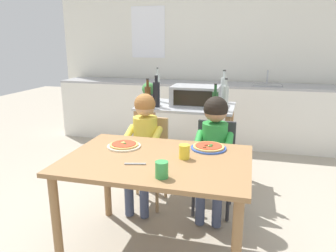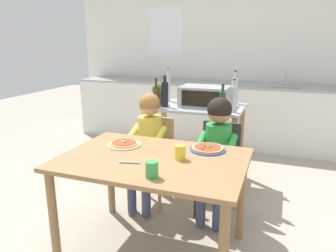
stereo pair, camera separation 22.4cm
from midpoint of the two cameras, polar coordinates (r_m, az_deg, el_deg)
The scene contains 22 objects.
ground_plane at distance 3.60m, azimuth 7.10°, elevation -10.07°, with size 12.48×12.48×0.00m, color #A89E8C.
back_wall_tiled at distance 5.17m, azimuth 12.62°, elevation 12.83°, with size 5.18×0.13×2.70m.
kitchen_counter at distance 4.88m, azimuth 11.40°, elevation 2.14°, with size 4.66×0.60×1.11m.
kitchen_island_cart at distance 3.48m, azimuth 6.66°, elevation -0.88°, with size 1.01×0.64×0.85m.
toaster_oven at distance 3.39m, azimuth 8.49°, elevation 5.30°, with size 0.50×0.35×0.21m.
bottle_clear_vinegar at distance 3.32m, azimuth 1.37°, elevation 5.81°, with size 0.07×0.07×0.33m.
bottle_dark_olive_oil at distance 3.14m, azimuth 13.64°, elevation 4.74°, with size 0.06×0.06×0.32m.
bottle_squat_spirits at distance 3.63m, azimuth 1.79°, elevation 6.91°, with size 0.05×0.05×0.38m.
bottle_brown_beer at distance 3.09m, azimuth 11.77°, elevation 4.26°, with size 0.06×0.06×0.28m.
bottle_slim_sauce at distance 3.59m, azimuth 13.61°, elevation 6.26°, with size 0.07×0.07×0.36m.
bottle_tall_green_wine at distance 3.30m, azimuth -0.20°, elevation 5.41°, with size 0.06×0.06×0.30m.
potted_herb_plant at distance 3.45m, azimuth 0.05°, elevation 6.03°, with size 0.14×0.14×0.24m.
dining_table at distance 2.25m, azimuth 0.21°, elevation -8.14°, with size 1.27×0.88×0.74m.
dining_chair_left at distance 3.04m, azimuth -0.60°, elevation -5.01°, with size 0.36×0.36×0.81m.
dining_chair_right at distance 2.91m, azimuth 11.27°, elevation -6.29°, with size 0.36×0.36×0.81m.
child_in_yellow_shirt at distance 2.87m, azimuth -1.45°, elevation -2.07°, with size 0.32×0.42×1.05m.
child_in_green_shirt at distance 2.73m, azimuth 11.11°, elevation -2.93°, with size 0.32×0.42×1.05m.
pizza_plate_cream at distance 2.46m, azimuth -5.32°, elevation -3.26°, with size 0.25×0.25×0.03m.
pizza_plate_blue_rimmed at distance 2.38m, azimuth 9.80°, elevation -4.03°, with size 0.26×0.26×0.03m.
drinking_cup_green at distance 1.89m, azimuth 0.50°, elevation -7.82°, with size 0.08×0.08×0.10m, color green.
drinking_cup_yellow at distance 2.17m, azimuth 5.14°, elevation -4.74°, with size 0.07×0.07×0.10m, color yellow.
serving_spoon at distance 2.11m, azimuth -3.86°, elevation -6.61°, with size 0.01×0.01×0.14m, color #B7BABF.
Camera 2 is at (0.81, -1.91, 1.53)m, focal length 34.00 mm.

